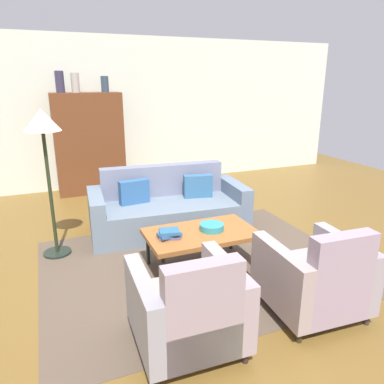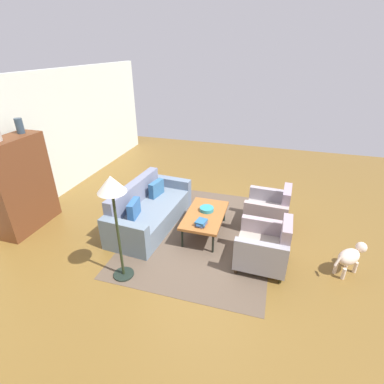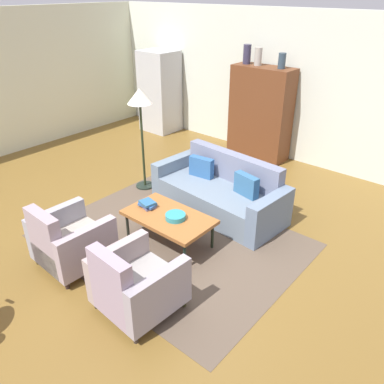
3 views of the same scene
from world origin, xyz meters
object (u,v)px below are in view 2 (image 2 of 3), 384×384
couch (148,211)px  floor_lamp (112,194)px  cabinet (20,185)px  vase_small (19,126)px  coffee_table (205,216)px  armchair_right (270,211)px  fruit_bowl (207,209)px  armchair_left (266,248)px  book_stack (201,223)px  dog (350,256)px

couch → floor_lamp: size_ratio=1.26×
cabinet → vase_small: bearing=-0.8°
coffee_table → armchair_right: size_ratio=1.36×
vase_small → floor_lamp: 2.76m
fruit_bowl → floor_lamp: 2.11m
cabinet → vase_small: 1.10m
couch → coffee_table: size_ratio=1.80×
couch → armchair_left: size_ratio=2.46×
couch → vase_small: 2.81m
armchair_right → coffee_table: bearing=120.4°
book_stack → fruit_bowl: bearing=2.7°
floor_lamp → couch: bearing=9.1°
armchair_left → floor_lamp: (-0.88, 2.11, 1.10)m
book_stack → dog: (-0.03, -2.42, -0.16)m
coffee_table → armchair_left: 1.31m
couch → book_stack: 1.28m
armchair_right → armchair_left: bearing=-176.7°
book_stack → dog: book_stack is taller
couch → coffee_table: 1.19m
book_stack → floor_lamp: (-1.11, 0.97, 0.97)m
floor_lamp → armchair_right: bearing=-45.5°
book_stack → cabinet: 3.50m
cabinet → armchair_right: bearing=-74.0°
floor_lamp → vase_small: bearing=66.0°
fruit_bowl → floor_lamp: floor_lamp is taller
book_stack → cabinet: (-0.35, 3.46, 0.43)m
armchair_right → couch: bearing=107.4°
fruit_bowl → book_stack: (-0.50, -0.02, 0.01)m
cabinet → floor_lamp: (-0.75, -2.49, 0.54)m
armchair_left → fruit_bowl: 1.38m
couch → armchair_left: armchair_left is taller
fruit_bowl → armchair_right: bearing=-68.1°
book_stack → vase_small: 3.75m
armchair_left → dog: (0.20, -1.28, -0.03)m
book_stack → floor_lamp: floor_lamp is taller
armchair_right → book_stack: armchair_right is taller
book_stack → armchair_right: bearing=-49.7°
armchair_right → dog: size_ratio=1.60×
couch → dog: couch is taller
dog → cabinet: bearing=137.0°
coffee_table → dog: dog is taller
fruit_bowl → dog: fruit_bowl is taller
book_stack → floor_lamp: 1.76m
fruit_bowl → vase_small: 3.77m
book_stack → cabinet: size_ratio=0.14×
vase_small → coffee_table: bearing=-83.7°
couch → book_stack: (-0.38, -1.21, 0.18)m
couch → armchair_right: size_ratio=2.46×
cabinet → couch: bearing=-71.9°
couch → armchair_right: bearing=108.5°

